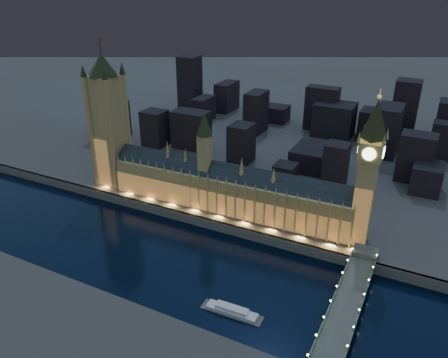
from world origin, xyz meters
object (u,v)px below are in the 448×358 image
at_px(westminster_bridge, 348,303).
at_px(elizabeth_tower, 369,162).
at_px(victoria_tower, 108,115).
at_px(river_boat, 232,311).
at_px(palace_of_westminster, 226,189).

bearing_deg(westminster_bridge, elizabeth_tower, 97.23).
bearing_deg(victoria_tower, river_boat, -30.47).
distance_m(palace_of_westminster, victoria_tower, 122.05).
bearing_deg(elizabeth_tower, palace_of_westminster, -179.90).
bearing_deg(river_boat, victoria_tower, 149.53).
height_order(victoria_tower, river_boat, victoria_tower).
relative_size(victoria_tower, westminster_bridge, 1.12).
distance_m(victoria_tower, westminster_bridge, 244.37).
height_order(palace_of_westminster, river_boat, palace_of_westminster).
bearing_deg(elizabeth_tower, victoria_tower, 180.00).
xyz_separation_m(palace_of_westminster, westminster_bridge, (112.72, -65.21, -20.37)).
relative_size(palace_of_westminster, westminster_bridge, 1.79).
bearing_deg(victoria_tower, palace_of_westminster, -0.09).
bearing_deg(palace_of_westminster, elizabeth_tower, 0.10).
distance_m(victoria_tower, river_boat, 205.08).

